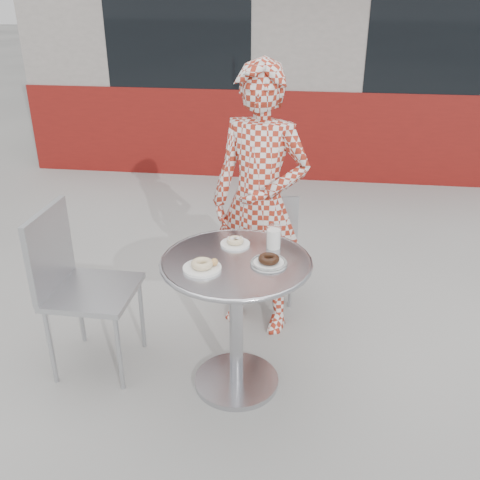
# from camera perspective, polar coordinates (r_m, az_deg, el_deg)

# --- Properties ---
(ground) EXTENTS (60.00, 60.00, 0.00)m
(ground) POSITION_cam_1_polar(r_m,az_deg,el_deg) (3.11, 0.56, -15.09)
(ground) COLOR #A8A6A0
(ground) RESTS_ON ground
(storefront) EXTENTS (6.02, 4.55, 3.00)m
(storefront) POSITION_cam_1_polar(r_m,az_deg,el_deg) (7.93, 6.05, 21.40)
(storefront) COLOR gray
(storefront) RESTS_ON ground
(bistro_table) EXTENTS (0.77, 0.77, 0.78)m
(bistro_table) POSITION_cam_1_polar(r_m,az_deg,el_deg) (2.77, -0.41, -5.64)
(bistro_table) COLOR silver
(bistro_table) RESTS_ON ground
(chair_far) EXTENTS (0.46, 0.47, 0.83)m
(chair_far) POSITION_cam_1_polar(r_m,az_deg,el_deg) (3.76, 2.53, -2.65)
(chair_far) COLOR #ACAFB4
(chair_far) RESTS_ON ground
(chair_left) EXTENTS (0.47, 0.46, 0.96)m
(chair_left) POSITION_cam_1_polar(r_m,az_deg,el_deg) (3.19, -15.24, -8.31)
(chair_left) COLOR #ACAFB4
(chair_left) RESTS_ON ground
(seated_person) EXTENTS (0.70, 0.56, 1.68)m
(seated_person) POSITION_cam_1_polar(r_m,az_deg,el_deg) (3.22, 2.12, 3.88)
(seated_person) COLOR maroon
(seated_person) RESTS_ON ground
(plate_far) EXTENTS (0.16, 0.16, 0.04)m
(plate_far) POSITION_cam_1_polar(r_m,az_deg,el_deg) (2.83, -0.52, -0.22)
(plate_far) COLOR white
(plate_far) RESTS_ON bistro_table
(plate_near) EXTENTS (0.19, 0.19, 0.05)m
(plate_near) POSITION_cam_1_polar(r_m,az_deg,el_deg) (2.59, -3.99, -2.76)
(plate_near) COLOR white
(plate_near) RESTS_ON bistro_table
(plate_checker) EXTENTS (0.18, 0.18, 0.05)m
(plate_checker) POSITION_cam_1_polar(r_m,az_deg,el_deg) (2.64, 3.08, -2.31)
(plate_checker) COLOR white
(plate_checker) RESTS_ON bistro_table
(milk_cup) EXTENTS (0.08, 0.08, 0.12)m
(milk_cup) POSITION_cam_1_polar(r_m,az_deg,el_deg) (2.79, 3.62, 0.24)
(milk_cup) COLOR white
(milk_cup) RESTS_ON bistro_table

